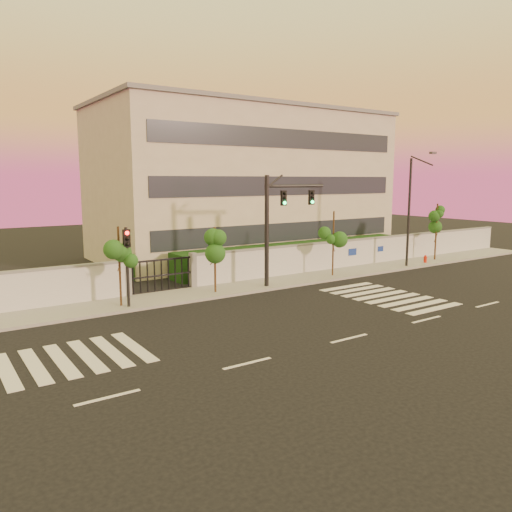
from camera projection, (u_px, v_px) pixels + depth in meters
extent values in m
plane|color=black|center=(349.00, 339.00, 20.48)|extent=(120.00, 120.00, 0.00)
cube|color=gray|center=(220.00, 290.00, 29.05)|extent=(60.00, 3.00, 0.15)
cube|color=#B6B8BD|center=(374.00, 252.00, 38.19)|extent=(31.00, 0.30, 2.00)
cube|color=slate|center=(375.00, 238.00, 38.03)|extent=(31.00, 0.36, 0.12)
cube|color=slate|center=(128.00, 278.00, 27.34)|extent=(0.35, 0.35, 2.20)
cube|color=slate|center=(193.00, 271.00, 29.56)|extent=(0.35, 0.35, 2.20)
cube|color=black|center=(298.00, 255.00, 37.19)|extent=(20.00, 2.00, 1.80)
cube|color=black|center=(131.00, 270.00, 32.61)|extent=(6.00, 1.50, 1.20)
cube|color=#B3AD97|center=(243.00, 185.00, 42.55)|extent=(24.00, 12.00, 12.00)
cube|color=#262D38|center=(286.00, 232.00, 38.16)|extent=(22.00, 0.08, 1.40)
cube|color=#262D38|center=(286.00, 186.00, 37.63)|extent=(22.00, 0.08, 1.40)
cube|color=#262D38|center=(287.00, 138.00, 37.10)|extent=(22.00, 0.08, 1.40)
cube|color=slate|center=(243.00, 111.00, 41.63)|extent=(24.40, 12.40, 0.30)
cube|color=silver|center=(6.00, 371.00, 16.96)|extent=(0.50, 4.00, 0.02)
cube|color=silver|center=(35.00, 366.00, 17.47)|extent=(0.50, 4.00, 0.02)
cube|color=silver|center=(61.00, 361.00, 17.97)|extent=(0.50, 4.00, 0.02)
cube|color=silver|center=(87.00, 356.00, 18.47)|extent=(0.50, 4.00, 0.02)
cube|color=silver|center=(111.00, 351.00, 18.97)|extent=(0.50, 4.00, 0.02)
cube|color=silver|center=(134.00, 347.00, 19.47)|extent=(0.50, 4.00, 0.02)
cube|color=silver|center=(435.00, 309.00, 25.18)|extent=(4.00, 0.50, 0.02)
cube|color=silver|center=(420.00, 305.00, 25.92)|extent=(4.00, 0.50, 0.02)
cube|color=silver|center=(406.00, 302.00, 26.65)|extent=(4.00, 0.50, 0.02)
cube|color=silver|center=(393.00, 298.00, 27.39)|extent=(4.00, 0.50, 0.02)
cube|color=silver|center=(380.00, 295.00, 28.13)|extent=(4.00, 0.50, 0.02)
cube|color=silver|center=(369.00, 292.00, 28.86)|extent=(4.00, 0.50, 0.02)
cube|color=silver|center=(357.00, 289.00, 29.60)|extent=(4.00, 0.50, 0.02)
cube|color=silver|center=(346.00, 287.00, 30.33)|extent=(4.00, 0.50, 0.02)
cube|color=silver|center=(108.00, 398.00, 14.92)|extent=(2.00, 0.15, 0.01)
cube|color=silver|center=(247.00, 363.00, 17.70)|extent=(2.00, 0.15, 0.01)
cube|color=silver|center=(349.00, 338.00, 20.48)|extent=(2.00, 0.15, 0.01)
cube|color=silver|center=(426.00, 319.00, 23.25)|extent=(2.00, 0.15, 0.01)
cube|color=silver|center=(487.00, 304.00, 26.03)|extent=(2.00, 0.15, 0.01)
cylinder|color=#382314|center=(120.00, 268.00, 24.97)|extent=(0.11, 0.11, 4.16)
sphere|color=#194513|center=(119.00, 243.00, 24.78)|extent=(0.99, 0.99, 0.99)
sphere|color=#194513|center=(124.00, 255.00, 25.19)|extent=(0.75, 0.75, 0.75)
sphere|color=#194513|center=(115.00, 252.00, 24.58)|extent=(0.72, 0.72, 0.72)
cylinder|color=#382314|center=(215.00, 261.00, 28.06)|extent=(0.12, 0.12, 3.84)
sphere|color=#194513|center=(215.00, 241.00, 27.89)|extent=(1.12, 1.12, 1.12)
sphere|color=#194513|center=(219.00, 250.00, 28.34)|extent=(0.86, 0.86, 0.86)
sphere|color=#194513|center=(211.00, 248.00, 27.65)|extent=(0.82, 0.82, 0.82)
cylinder|color=#382314|center=(333.00, 245.00, 32.92)|extent=(0.11, 0.11, 4.43)
sphere|color=#194513|center=(334.00, 225.00, 32.72)|extent=(0.98, 0.98, 0.98)
sphere|color=#194513|center=(335.00, 234.00, 33.14)|extent=(0.75, 0.75, 0.75)
sphere|color=#194513|center=(332.00, 232.00, 32.53)|extent=(0.72, 0.72, 0.72)
cylinder|color=#382314|center=(436.00, 233.00, 39.52)|extent=(0.12, 0.12, 4.60)
sphere|color=#194513|center=(437.00, 215.00, 39.31)|extent=(1.13, 1.13, 1.13)
sphere|color=#194513|center=(437.00, 224.00, 39.78)|extent=(0.86, 0.86, 0.86)
sphere|color=#194513|center=(436.00, 221.00, 39.08)|extent=(0.82, 0.82, 0.82)
cylinder|color=black|center=(267.00, 233.00, 29.45)|extent=(0.26, 0.26, 6.73)
cylinder|color=black|center=(295.00, 186.00, 30.18)|extent=(4.12, 0.60, 0.17)
cube|color=black|center=(284.00, 198.00, 29.76)|extent=(0.38, 0.20, 0.98)
sphere|color=#0CF259|center=(285.00, 203.00, 29.72)|extent=(0.22, 0.22, 0.22)
cube|color=black|center=(311.00, 197.00, 30.97)|extent=(0.38, 0.20, 0.98)
sphere|color=#0CF259|center=(312.00, 202.00, 30.93)|extent=(0.22, 0.22, 0.22)
cylinder|color=black|center=(127.00, 269.00, 24.80)|extent=(0.15, 0.15, 4.15)
cube|color=black|center=(127.00, 238.00, 24.53)|extent=(0.32, 0.17, 0.83)
sphere|color=red|center=(127.00, 233.00, 24.40)|extent=(0.18, 0.18, 0.18)
cylinder|color=black|center=(409.00, 214.00, 36.36)|extent=(0.18, 0.18, 7.98)
cylinder|color=black|center=(422.00, 161.00, 35.05)|extent=(0.10, 1.91, 0.78)
cube|color=#3F3F44|center=(433.00, 153.00, 34.24)|extent=(0.50, 0.25, 0.15)
cylinder|color=red|center=(425.00, 261.00, 38.32)|extent=(0.22, 0.22, 0.49)
cylinder|color=red|center=(425.00, 258.00, 38.28)|extent=(0.27, 0.27, 0.10)
sphere|color=red|center=(425.00, 256.00, 38.26)|extent=(0.18, 0.18, 0.18)
cylinder|color=red|center=(425.00, 260.00, 38.30)|extent=(0.28, 0.11, 0.10)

